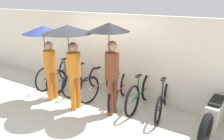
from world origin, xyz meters
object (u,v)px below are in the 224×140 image
object	(u,v)px
parked_bicycle_1	(70,76)
pedestrian_center	(70,43)
pedestrian_trailing	(110,48)
parked_bicycle_0	(56,73)
parked_bicycle_3	(103,83)
parked_bicycle_2	(86,80)
parked_bicycle_4	(119,90)
parked_bicycle_6	(163,100)
motorcycle	(215,113)
parked_bicycle_5	(141,93)
pedestrian_leading	(46,43)

from	to	relation	value
parked_bicycle_1	pedestrian_center	size ratio (longest dim) A/B	0.84
pedestrian_center	pedestrian_trailing	xyz separation A→B (m)	(0.89, 0.28, -0.05)
parked_bicycle_0	parked_bicycle_3	distance (m)	1.74
parked_bicycle_2	parked_bicycle_4	world-z (taller)	parked_bicycle_2
parked_bicycle_0	parked_bicycle_6	world-z (taller)	parked_bicycle_0
parked_bicycle_4	motorcycle	size ratio (longest dim) A/B	0.79
parked_bicycle_0	motorcycle	bearing A→B (deg)	-98.42
parked_bicycle_3	parked_bicycle_6	size ratio (longest dim) A/B	1.06
parked_bicycle_1	parked_bicycle_6	bearing A→B (deg)	-84.24
parked_bicycle_5	pedestrian_leading	distance (m)	2.65
parked_bicycle_0	parked_bicycle_5	size ratio (longest dim) A/B	1.03
parked_bicycle_6	pedestrian_leading	xyz separation A→B (m)	(-2.78, -0.93, 1.21)
parked_bicycle_3	parked_bicycle_5	size ratio (longest dim) A/B	1.02
pedestrian_leading	motorcycle	bearing A→B (deg)	-171.52
parked_bicycle_2	motorcycle	size ratio (longest dim) A/B	0.81
parked_bicycle_4	pedestrian_center	distance (m)	1.78
parked_bicycle_4	parked_bicycle_5	xyz separation A→B (m)	(0.58, 0.07, 0.04)
parked_bicycle_0	pedestrian_center	bearing A→B (deg)	-129.48
parked_bicycle_5	pedestrian_leading	world-z (taller)	pedestrian_leading
parked_bicycle_3	pedestrian_leading	distance (m)	1.83
parked_bicycle_6	motorcycle	size ratio (longest dim) A/B	0.80
pedestrian_trailing	parked_bicycle_6	bearing A→B (deg)	-147.50
pedestrian_trailing	parked_bicycle_2	bearing A→B (deg)	-33.39
parked_bicycle_4	pedestrian_center	world-z (taller)	pedestrian_center
motorcycle	parked_bicycle_6	bearing A→B (deg)	88.99
parked_bicycle_3	parked_bicycle_6	distance (m)	1.73
parked_bicycle_1	parked_bicycle_5	bearing A→B (deg)	-84.47
parked_bicycle_4	parked_bicycle_3	bearing A→B (deg)	67.63
parked_bicycle_1	motorcycle	bearing A→B (deg)	-85.90
parked_bicycle_0	parked_bicycle_5	bearing A→B (deg)	-97.00
parked_bicycle_0	parked_bicycle_3	world-z (taller)	parked_bicycle_3
parked_bicycle_4	parked_bicycle_5	size ratio (longest dim) A/B	0.95
parked_bicycle_6	pedestrian_leading	bearing A→B (deg)	99.85
parked_bicycle_2	pedestrian_leading	distance (m)	1.58
parked_bicycle_1	pedestrian_leading	bearing A→B (deg)	-167.57
parked_bicycle_6	motorcycle	distance (m)	1.14
parked_bicycle_3	parked_bicycle_0	bearing A→B (deg)	100.84
parked_bicycle_0	pedestrian_trailing	distance (m)	2.85
parked_bicycle_4	pedestrian_leading	distance (m)	2.19
parked_bicycle_5	pedestrian_trailing	xyz separation A→B (m)	(-0.43, -0.72, 1.23)
parked_bicycle_2	parked_bicycle_6	distance (m)	2.31
parked_bicycle_6	pedestrian_center	distance (m)	2.53
pedestrian_trailing	parked_bicycle_1	bearing A→B (deg)	-24.72
parked_bicycle_0	parked_bicycle_5	xyz separation A→B (m)	(2.89, 0.02, 0.01)
parked_bicycle_4	parked_bicycle_6	distance (m)	1.16
parked_bicycle_0	pedestrian_center	xyz separation A→B (m)	(1.57, -0.98, 1.29)
parked_bicycle_5	parked_bicycle_2	bearing A→B (deg)	87.14
pedestrian_leading	pedestrian_center	xyz separation A→B (m)	(0.88, -0.09, 0.11)
motorcycle	parked_bicycle_1	bearing A→B (deg)	93.23
parked_bicycle_0	pedestrian_leading	xyz separation A→B (m)	(0.69, -0.89, 1.18)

